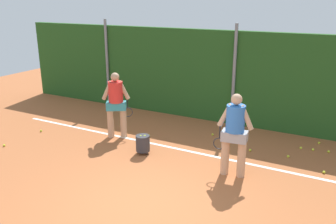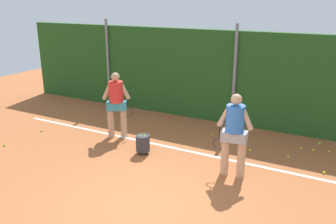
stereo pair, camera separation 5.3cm
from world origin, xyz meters
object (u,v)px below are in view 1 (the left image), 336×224
(tennis_ball_4, at_px, (149,135))
(tennis_ball_9, at_px, (250,150))
(ball_hopper, at_px, (143,143))
(tennis_ball_1, at_px, (288,156))
(tennis_ball_7, at_px, (4,145))
(tennis_ball_2, at_px, (313,150))
(tennis_ball_12, at_px, (41,131))
(tennis_ball_10, at_px, (301,148))
(player_foreground_near, at_px, (235,131))
(tennis_ball_5, at_px, (329,152))
(player_midcourt, at_px, (116,102))
(tennis_ball_3, at_px, (213,135))
(tennis_ball_11, at_px, (319,143))
(tennis_ball_0, at_px, (324,172))

(tennis_ball_4, bearing_deg, tennis_ball_9, 6.39)
(ball_hopper, xyz_separation_m, tennis_ball_9, (2.42, 1.44, -0.26))
(tennis_ball_1, bearing_deg, tennis_ball_7, -157.47)
(tennis_ball_2, relative_size, tennis_ball_12, 1.00)
(tennis_ball_1, height_order, tennis_ball_10, same)
(player_foreground_near, distance_m, tennis_ball_5, 3.16)
(tennis_ball_1, bearing_deg, player_midcourt, -169.71)
(tennis_ball_7, bearing_deg, player_foreground_near, 12.60)
(tennis_ball_3, relative_size, tennis_ball_4, 1.00)
(tennis_ball_11, bearing_deg, tennis_ball_2, -99.09)
(tennis_ball_0, bearing_deg, tennis_ball_12, -171.94)
(tennis_ball_0, bearing_deg, tennis_ball_2, 107.03)
(player_midcourt, relative_size, tennis_ball_7, 28.69)
(player_midcourt, xyz_separation_m, tennis_ball_4, (0.79, 0.45, -1.03))
(tennis_ball_10, bearing_deg, tennis_ball_3, -175.71)
(player_foreground_near, xyz_separation_m, tennis_ball_12, (-5.96, -0.06, -1.04))
(tennis_ball_12, bearing_deg, player_foreground_near, 0.59)
(tennis_ball_11, bearing_deg, player_foreground_near, -118.68)
(tennis_ball_4, relative_size, tennis_ball_7, 1.00)
(ball_hopper, xyz_separation_m, tennis_ball_2, (3.88, 2.25, -0.26))
(player_midcourt, relative_size, tennis_ball_12, 28.69)
(tennis_ball_0, bearing_deg, player_midcourt, -176.47)
(tennis_ball_12, bearing_deg, tennis_ball_9, 14.45)
(tennis_ball_9, bearing_deg, tennis_ball_1, 4.23)
(tennis_ball_3, xyz_separation_m, tennis_ball_10, (2.44, 0.18, 0.00))
(ball_hopper, height_order, tennis_ball_1, ball_hopper)
(tennis_ball_5, relative_size, tennis_ball_9, 1.00)
(tennis_ball_0, distance_m, tennis_ball_2, 1.30)
(tennis_ball_4, bearing_deg, ball_hopper, -66.24)
(ball_hopper, distance_m, tennis_ball_0, 4.39)
(tennis_ball_1, distance_m, tennis_ball_9, 0.96)
(ball_hopper, relative_size, tennis_ball_11, 7.78)
(player_foreground_near, xyz_separation_m, tennis_ball_9, (0.01, 1.48, -1.04))
(tennis_ball_3, bearing_deg, tennis_ball_11, 15.48)
(tennis_ball_9, bearing_deg, player_midcourt, -168.18)
(tennis_ball_9, bearing_deg, tennis_ball_3, 155.14)
(ball_hopper, distance_m, tennis_ball_7, 3.85)
(tennis_ball_2, relative_size, tennis_ball_9, 1.00)
(ball_hopper, height_order, tennis_ball_0, ball_hopper)
(tennis_ball_1, bearing_deg, tennis_ball_11, 65.54)
(tennis_ball_3, bearing_deg, ball_hopper, -119.20)
(tennis_ball_0, height_order, tennis_ball_1, same)
(player_midcourt, relative_size, tennis_ball_3, 28.69)
(tennis_ball_3, relative_size, tennis_ball_9, 1.00)
(player_foreground_near, height_order, tennis_ball_0, player_foreground_near)
(tennis_ball_10, distance_m, tennis_ball_11, 0.72)
(tennis_ball_3, bearing_deg, tennis_ball_0, -18.20)
(tennis_ball_12, bearing_deg, ball_hopper, 1.57)
(tennis_ball_5, bearing_deg, tennis_ball_1, -137.91)
(player_midcourt, xyz_separation_m, tennis_ball_12, (-2.28, -0.77, -1.03))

